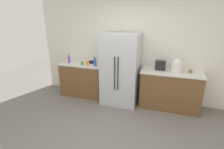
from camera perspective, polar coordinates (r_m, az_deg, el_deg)
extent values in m
plane|color=slate|center=(3.21, -1.40, -22.03)|extent=(10.64, 10.64, 0.00)
cube|color=silver|center=(4.43, 7.49, 8.95)|extent=(5.32, 0.10, 2.72)
cube|color=brown|center=(4.81, -9.75, -1.76)|extent=(1.18, 0.57, 0.88)
cube|color=silver|center=(4.67, -10.06, 3.55)|extent=(1.21, 0.60, 0.04)
cube|color=brown|center=(4.28, 18.96, -5.15)|extent=(1.36, 0.57, 0.88)
cube|color=silver|center=(4.12, 19.62, 0.73)|extent=(1.39, 0.60, 0.04)
cube|color=#B7BABF|center=(4.19, 2.95, 1.81)|extent=(0.89, 0.71, 1.76)
cylinder|color=#262628|center=(3.86, 0.87, 0.36)|extent=(0.02, 0.02, 0.79)
cylinder|color=#262628|center=(3.84, 2.00, 0.25)|extent=(0.02, 0.02, 0.79)
cube|color=black|center=(4.13, 16.13, 3.02)|extent=(0.23, 0.15, 0.22)
cylinder|color=silver|center=(4.05, 21.03, 2.10)|extent=(0.25, 0.25, 0.21)
sphere|color=silver|center=(4.02, 21.20, 3.53)|extent=(0.23, 0.23, 0.23)
cylinder|color=blue|center=(4.34, -5.82, 4.05)|extent=(0.07, 0.07, 0.17)
cylinder|color=blue|center=(4.32, -5.87, 5.42)|extent=(0.03, 0.03, 0.04)
cylinder|color=#333338|center=(4.31, -5.88, 5.81)|extent=(0.04, 0.04, 0.02)
cylinder|color=purple|center=(4.77, -14.36, 4.93)|extent=(0.06, 0.06, 0.18)
cylinder|color=purple|center=(4.75, -14.47, 6.34)|extent=(0.02, 0.02, 0.06)
cylinder|color=#333338|center=(4.74, -14.51, 6.79)|extent=(0.03, 0.03, 0.02)
cylinder|color=brown|center=(4.16, 25.17, 0.98)|extent=(0.08, 0.08, 0.07)
cylinder|color=orange|center=(4.48, -8.41, 3.87)|extent=(0.08, 0.08, 0.09)
cylinder|color=green|center=(4.50, -10.14, 3.78)|extent=(0.08, 0.08, 0.08)
cylinder|color=black|center=(4.63, -6.88, 4.21)|extent=(0.15, 0.15, 0.06)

